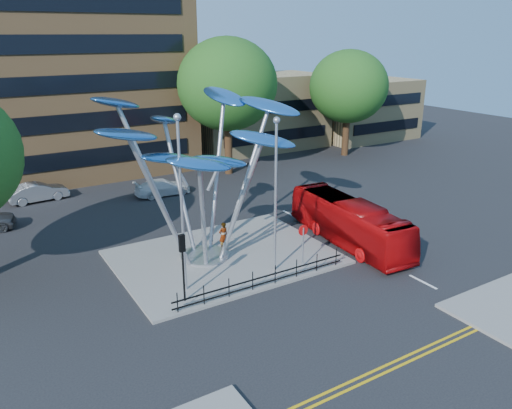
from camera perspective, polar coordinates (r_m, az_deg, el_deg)
ground at (r=24.98m, az=5.02°, el=-10.62°), size 120.00×120.00×0.00m
traffic_island at (r=29.00m, az=-3.65°, el=-6.00°), size 12.00×9.00×0.15m
double_yellow_near at (r=21.27m, az=15.06°, el=-17.15°), size 40.00×0.12×0.01m
double_yellow_far at (r=21.11m, az=15.67°, el=-17.52°), size 40.00×0.12×0.01m
low_building_near at (r=56.18m, az=0.14°, el=10.53°), size 15.00×8.00×8.00m
low_building_far at (r=63.17m, az=12.20°, el=10.61°), size 12.00×8.00×7.00m
tree_right at (r=44.83m, az=-3.30°, el=13.53°), size 8.80×8.80×12.11m
tree_far at (r=52.97m, az=10.53°, el=13.09°), size 8.00×8.00×10.81m
leaf_sculpture at (r=26.97m, az=-6.66°, el=7.24°), size 12.72×9.54×9.51m
street_lamp_left at (r=23.58m, az=-8.58°, el=1.62°), size 0.36×0.36×8.80m
street_lamp_right at (r=25.50m, az=2.27°, el=2.55°), size 0.36×0.36×8.30m
traffic_light_island at (r=23.52m, az=-8.41°, el=-5.58°), size 0.28×0.18×3.42m
no_entry_sign_island at (r=27.06m, az=5.40°, el=-3.91°), size 0.60×0.10×2.45m
pedestrian_railing_front at (r=25.44m, az=0.93°, el=-8.54°), size 10.00×0.06×1.00m
red_bus at (r=31.04m, az=10.56°, el=-1.95°), size 3.16×10.05×2.75m
pedestrian at (r=29.60m, az=-3.76°, el=-3.56°), size 0.63×0.45×1.65m
parked_car_mid at (r=41.88m, az=-23.65°, el=1.32°), size 4.48×1.87×1.44m
parked_car_right at (r=40.52m, az=-10.61°, el=1.96°), size 4.46×1.85×1.29m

